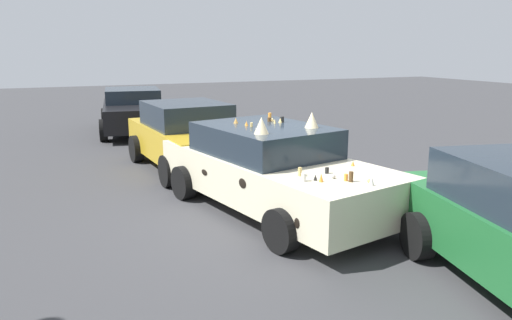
% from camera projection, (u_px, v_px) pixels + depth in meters
% --- Properties ---
extents(ground_plane, '(60.00, 60.00, 0.00)m').
position_uv_depth(ground_plane, '(272.00, 210.00, 8.17)').
color(ground_plane, '#38383A').
extents(art_car_decorated, '(4.91, 2.75, 1.67)m').
position_uv_depth(art_car_decorated, '(271.00, 168.00, 8.04)').
color(art_car_decorated, beige).
rests_on(art_car_decorated, ground).
extents(parked_sedan_behind_left, '(4.58, 2.49, 1.39)m').
position_uv_depth(parked_sedan_behind_left, '(133.00, 110.00, 15.61)').
color(parked_sedan_behind_left, black).
rests_on(parked_sedan_behind_left, ground).
extents(parked_sedan_row_back_center, '(4.08, 2.25, 1.49)m').
position_uv_depth(parked_sedan_row_back_center, '(188.00, 136.00, 10.87)').
color(parked_sedan_row_back_center, gold).
rests_on(parked_sedan_row_back_center, ground).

